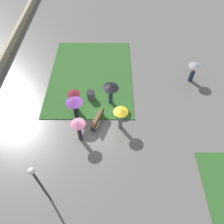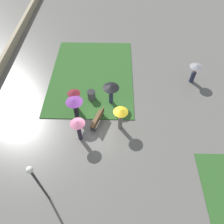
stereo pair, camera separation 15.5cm
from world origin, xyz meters
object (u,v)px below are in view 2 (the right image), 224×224
Objects in this scene: crowd_person_pink at (78,125)px; crowd_person_yellow at (121,115)px; lamp_post at (37,180)px; park_bench at (98,119)px; trash_bin at (91,95)px; crowd_person_purple at (75,104)px; lone_walker_mid_plaza at (195,70)px; crowd_person_black at (111,90)px; crowd_person_maroon at (74,97)px.

crowd_person_pink is 1.01× the size of crowd_person_yellow.
lamp_post reaches higher than crowd_person_yellow.
trash_bin is at bearing -144.23° from park_bench.
lone_walker_mid_plaza is (-4.10, 9.11, -0.38)m from crowd_person_purple.
lone_walker_mid_plaza is at bearing 134.46° from lamp_post.
crowd_person_yellow is 7.72m from lone_walker_mid_plaza.
trash_bin is at bearing 8.68° from lone_walker_mid_plaza.
lone_walker_mid_plaza is at bearing 105.02° from trash_bin.
lamp_post is 5.89m from crowd_person_purple.
crowd_person_black is at bearing 101.17° from crowd_person_yellow.
crowd_person_purple is 1.04× the size of crowd_person_maroon.
crowd_person_purple is (-0.39, -1.55, 1.10)m from park_bench.
crowd_person_purple reaches higher than crowd_person_pink.
crowd_person_maroon is (1.09, -1.04, 0.98)m from trash_bin.
crowd_person_maroon reaches higher than park_bench.
park_bench is 2.11× the size of trash_bin.
crowd_person_purple is at bearing 17.88° from lone_walker_mid_plaza.
lamp_post reaches higher than crowd_person_purple.
crowd_person_black is at bearing 175.92° from park_bench.
crowd_person_black is at bearing 155.44° from lamp_post.
crowd_person_purple reaches higher than trash_bin.
crowd_person_purple is at bearing -158.79° from crowd_person_maroon.
lamp_post is 2.19× the size of crowd_person_black.
crowd_person_maroon is (-2.53, -0.57, -0.10)m from crowd_person_pink.
crowd_person_black is (-1.95, 0.87, 0.92)m from park_bench.
park_bench is 1.86m from crowd_person_yellow.
park_bench is 2.02m from crowd_person_pink.
crowd_person_purple is at bearing 160.97° from crowd_person_yellow.
crowd_person_black is 0.92× the size of crowd_person_maroon.
crowd_person_maroon is at bearing 173.25° from lamp_post.
trash_bin is at bearing -32.31° from crowd_person_maroon.
crowd_person_maroon reaches higher than lone_walker_mid_plaza.
park_bench is at bearing 2.91° from crowd_person_purple.
park_bench is 0.43× the size of lamp_post.
crowd_person_pink is 10.46m from lone_walker_mid_plaza.
crowd_person_pink is 1.13× the size of lone_walker_mid_plaza.
crowd_person_black is 2.42m from crowd_person_yellow.
crowd_person_yellow is 1.11× the size of lone_walker_mid_plaza.
crowd_person_purple is 3.21m from crowd_person_yellow.
crowd_person_purple is 1.13× the size of crowd_person_black.
park_bench is 2.38m from trash_bin.
crowd_person_yellow is (-4.98, 4.02, -1.15)m from lamp_post.
crowd_person_yellow reaches higher than lone_walker_mid_plaza.
lamp_post is at bearing -134.26° from crowd_person_yellow.
lone_walker_mid_plaza is at bearing 140.70° from park_bench.
trash_bin is (-2.29, -0.65, -0.06)m from park_bench.
trash_bin is 2.40m from crowd_person_purple.
park_bench is at bearing 15.79° from trash_bin.
crowd_person_pink is (3.63, -0.48, 1.08)m from trash_bin.
trash_bin is 8.53m from lone_walker_mid_plaza.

